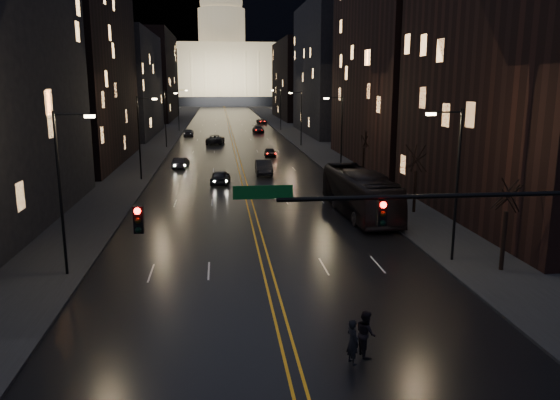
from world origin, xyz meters
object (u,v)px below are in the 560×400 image
object	(u,v)px
receding_car_a	(264,167)
traffic_signal	(442,224)
oncoming_car_b	(181,163)
pedestrian_b	(366,333)
bus	(360,193)
pedestrian_a	(353,342)
oncoming_car_a	(220,177)

from	to	relation	value
receding_car_a	traffic_signal	bearing A→B (deg)	-84.78
oncoming_car_b	pedestrian_b	distance (m)	49.63
pedestrian_b	oncoming_car_b	bearing A→B (deg)	4.65
bus	pedestrian_a	world-z (taller)	bus
traffic_signal	pedestrian_a	world-z (taller)	traffic_signal
bus	pedestrian_a	bearing A→B (deg)	-107.62
bus	oncoming_car_b	world-z (taller)	bus
bus	pedestrian_b	world-z (taller)	bus
pedestrian_b	traffic_signal	bearing A→B (deg)	-88.98
oncoming_car_a	oncoming_car_b	size ratio (longest dim) A/B	1.05
receding_car_a	oncoming_car_a	bearing A→B (deg)	-131.44
oncoming_car_a	receding_car_a	distance (m)	7.46
oncoming_car_b	oncoming_car_a	bearing A→B (deg)	120.25
receding_car_a	pedestrian_a	world-z (taller)	pedestrian_a
traffic_signal	oncoming_car_b	xyz separation A→B (m)	(-13.18, 48.13, -4.40)
pedestrian_a	oncoming_car_a	bearing A→B (deg)	-11.34
traffic_signal	bus	distance (m)	22.50
traffic_signal	oncoming_car_a	bearing A→B (deg)	102.82
bus	pedestrian_b	distance (m)	23.23
traffic_signal	oncoming_car_b	size ratio (longest dim) A/B	4.07
traffic_signal	pedestrian_b	world-z (taller)	traffic_signal
traffic_signal	bus	world-z (taller)	traffic_signal
bus	traffic_signal	bearing A→B (deg)	-99.22
oncoming_car_b	pedestrian_a	xyz separation A→B (m)	(9.54, -49.15, 0.19)
oncoming_car_b	bus	bearing A→B (deg)	128.38
oncoming_car_a	oncoming_car_b	bearing A→B (deg)	-59.30
receding_car_a	pedestrian_a	size ratio (longest dim) A/B	2.89
receding_car_a	pedestrian_b	distance (m)	42.90
traffic_signal	oncoming_car_a	size ratio (longest dim) A/B	3.87
bus	oncoming_car_b	bearing A→B (deg)	118.70
bus	oncoming_car_b	size ratio (longest dim) A/B	3.01
bus	oncoming_car_a	distance (m)	18.49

